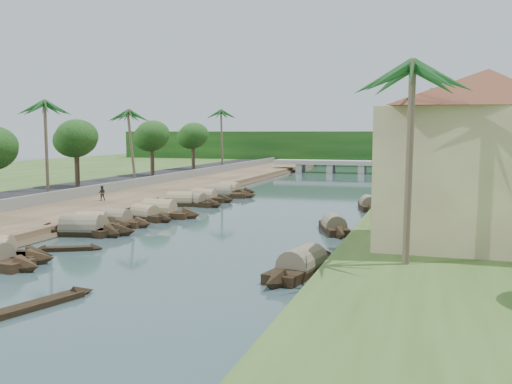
% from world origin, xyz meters
% --- Properties ---
extents(ground, '(220.00, 220.00, 0.00)m').
position_xyz_m(ground, '(0.00, 0.00, 0.00)').
color(ground, '#32474B').
rests_on(ground, ground).
extents(left_bank, '(10.00, 180.00, 0.80)m').
position_xyz_m(left_bank, '(-16.00, 20.00, 0.40)').
color(left_bank, brown).
rests_on(left_bank, ground).
extents(right_bank, '(16.00, 180.00, 1.20)m').
position_xyz_m(right_bank, '(19.00, 20.00, 0.60)').
color(right_bank, '#2E4C1E').
rests_on(right_bank, ground).
extents(road, '(8.00, 180.00, 1.40)m').
position_xyz_m(road, '(-24.50, 20.00, 0.70)').
color(road, black).
rests_on(road, ground).
extents(retaining_wall, '(0.40, 180.00, 1.10)m').
position_xyz_m(retaining_wall, '(-20.20, 20.00, 1.35)').
color(retaining_wall, slate).
rests_on(retaining_wall, left_bank).
extents(treeline, '(120.00, 14.00, 8.00)m').
position_xyz_m(treeline, '(0.00, 100.00, 4.00)').
color(treeline, '#0F370F').
rests_on(treeline, ground).
extents(bridge, '(28.00, 4.00, 2.40)m').
position_xyz_m(bridge, '(0.00, 72.00, 1.72)').
color(bridge, '#9A9A90').
rests_on(bridge, ground).
extents(building_near, '(14.85, 14.85, 10.20)m').
position_xyz_m(building_near, '(18.99, -2.00, 6.38)').
color(building_near, beige).
rests_on(building_near, right_bank).
extents(building_mid, '(14.11, 14.11, 9.70)m').
position_xyz_m(building_mid, '(19.99, 14.00, 6.13)').
color(building_mid, tan).
rests_on(building_mid, right_bank).
extents(building_far, '(15.59, 15.59, 10.20)m').
position_xyz_m(building_far, '(18.99, 28.00, 6.38)').
color(building_far, silver).
rests_on(building_far, right_bank).
extents(building_distant, '(12.62, 12.62, 9.20)m').
position_xyz_m(building_distant, '(19.99, 48.00, 5.88)').
color(building_distant, beige).
rests_on(building_distant, right_bank).
extents(sampan_3, '(8.82, 3.67, 2.31)m').
position_xyz_m(sampan_3, '(-9.31, -0.42, 0.42)').
color(sampan_3, black).
rests_on(sampan_3, ground).
extents(sampan_4, '(6.85, 3.27, 1.95)m').
position_xyz_m(sampan_4, '(-10.17, 2.22, 0.41)').
color(sampan_4, black).
rests_on(sampan_4, ground).
extents(sampan_5, '(7.25, 3.87, 2.26)m').
position_xyz_m(sampan_5, '(-9.03, 0.23, 0.42)').
color(sampan_5, black).
rests_on(sampan_5, ground).
extents(sampan_6, '(6.86, 1.82, 2.07)m').
position_xyz_m(sampan_6, '(-9.09, 3.98, 0.41)').
color(sampan_6, black).
rests_on(sampan_6, ground).
extents(sampan_7, '(7.06, 3.75, 1.91)m').
position_xyz_m(sampan_7, '(-8.43, 7.89, 0.41)').
color(sampan_7, black).
rests_on(sampan_7, ground).
extents(sampan_8, '(8.30, 2.53, 2.50)m').
position_xyz_m(sampan_8, '(-7.92, 9.66, 0.42)').
color(sampan_8, black).
rests_on(sampan_8, ground).
extents(sampan_9, '(7.72, 3.45, 1.96)m').
position_xyz_m(sampan_9, '(-8.23, 18.24, 0.41)').
color(sampan_9, black).
rests_on(sampan_9, ground).
extents(sampan_10, '(8.03, 3.80, 2.18)m').
position_xyz_m(sampan_10, '(-9.54, 17.71, 0.42)').
color(sampan_10, black).
rests_on(sampan_10, ground).
extents(sampan_11, '(7.23, 1.86, 2.10)m').
position_xyz_m(sampan_11, '(-8.47, 21.72, 0.41)').
color(sampan_11, black).
rests_on(sampan_11, ground).
extents(sampan_12, '(9.65, 3.63, 2.25)m').
position_xyz_m(sampan_12, '(-8.56, 26.11, 0.42)').
color(sampan_12, black).
rests_on(sampan_12, ground).
extents(sampan_13, '(7.57, 2.42, 2.06)m').
position_xyz_m(sampan_13, '(-8.87, 31.01, 0.41)').
color(sampan_13, black).
rests_on(sampan_13, ground).
extents(sampan_14, '(3.38, 8.99, 2.15)m').
position_xyz_m(sampan_14, '(9.40, -6.97, 0.41)').
color(sampan_14, black).
rests_on(sampan_14, ground).
extents(sampan_15, '(3.84, 7.13, 1.94)m').
position_xyz_m(sampan_15, '(8.81, 6.75, 0.41)').
color(sampan_15, black).
rests_on(sampan_15, ground).
extents(sampan_16, '(3.06, 7.73, 1.90)m').
position_xyz_m(sampan_16, '(9.86, 21.15, 0.41)').
color(sampan_16, black).
rests_on(sampan_16, ground).
extents(canoe_0, '(2.74, 6.53, 0.87)m').
position_xyz_m(canoe_0, '(-0.57, -16.70, 0.10)').
color(canoe_0, black).
rests_on(canoe_0, ground).
extents(canoe_1, '(4.39, 2.74, 0.74)m').
position_xyz_m(canoe_1, '(-6.76, -5.66, 0.10)').
color(canoe_1, black).
rests_on(canoe_1, ground).
extents(canoe_2, '(4.96, 1.10, 0.72)m').
position_xyz_m(canoe_2, '(-9.48, 20.19, 0.10)').
color(canoe_2, black).
rests_on(canoe_2, ground).
extents(palm_0, '(3.20, 3.20, 11.41)m').
position_xyz_m(palm_0, '(15.00, -8.15, 10.83)').
color(palm_0, brown).
rests_on(palm_0, ground).
extents(palm_1, '(3.20, 3.20, 9.84)m').
position_xyz_m(palm_1, '(16.00, 4.04, 9.31)').
color(palm_1, brown).
rests_on(palm_1, ground).
extents(palm_2, '(3.20, 3.20, 11.99)m').
position_xyz_m(palm_2, '(15.00, 19.80, 11.40)').
color(palm_2, brown).
rests_on(palm_2, ground).
extents(palm_3, '(3.20, 3.20, 10.67)m').
position_xyz_m(palm_3, '(16.00, 38.22, 10.11)').
color(palm_3, brown).
rests_on(palm_3, ground).
extents(palm_5, '(3.20, 3.20, 11.14)m').
position_xyz_m(palm_5, '(-24.00, 14.83, 10.77)').
color(palm_5, brown).
rests_on(palm_5, ground).
extents(palm_6, '(3.20, 3.20, 10.68)m').
position_xyz_m(palm_6, '(-22.00, 29.89, 10.33)').
color(palm_6, brown).
rests_on(palm_6, ground).
extents(palm_7, '(3.20, 3.20, 11.34)m').
position_xyz_m(palm_7, '(14.00, 56.39, 10.75)').
color(palm_7, brown).
rests_on(palm_7, ground).
extents(palm_8, '(3.20, 3.20, 11.75)m').
position_xyz_m(palm_8, '(-20.50, 58.94, 11.35)').
color(palm_8, brown).
rests_on(palm_8, ground).
extents(tree_3, '(4.88, 4.88, 7.67)m').
position_xyz_m(tree_3, '(-24.00, 20.25, 6.97)').
color(tree_3, '#4E3E2C').
rests_on(tree_3, ground).
extents(tree_4, '(5.00, 5.00, 7.90)m').
position_xyz_m(tree_4, '(-24.00, 38.95, 7.15)').
color(tree_4, '#4E3E2C').
rests_on(tree_4, ground).
extents(tree_5, '(5.00, 5.00, 7.84)m').
position_xyz_m(tree_5, '(-24.00, 53.99, 7.09)').
color(tree_5, '#4E3E2C').
rests_on(tree_5, ground).
extents(tree_6, '(4.33, 4.33, 6.72)m').
position_xyz_m(tree_6, '(24.00, 31.27, 6.04)').
color(tree_6, '#4E3E2C').
rests_on(tree_6, ground).
extents(person_far, '(0.94, 0.87, 1.56)m').
position_xyz_m(person_far, '(-16.46, 13.57, 1.58)').
color(person_far, '#312B22').
rests_on(person_far, left_bank).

